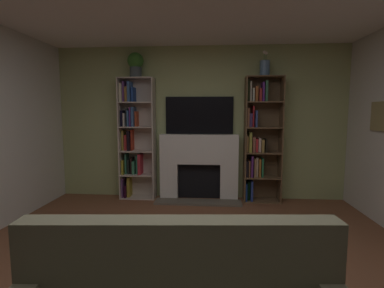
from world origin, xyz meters
name	(u,v)px	position (x,y,z in m)	size (l,w,h in m)	color
wall_back_accent	(199,123)	(0.00, 2.74, 1.27)	(4.94, 0.06, 2.55)	#A4AF74
fireplace	(199,165)	(0.00, 2.60, 0.57)	(1.40, 0.51, 1.09)	white
tv	(199,115)	(0.00, 2.68, 1.41)	(1.12, 0.06, 0.62)	black
bookshelf_left	(134,138)	(-1.10, 2.61, 1.03)	(0.59, 0.28, 2.03)	beige
bookshelf_right	(258,140)	(0.97, 2.59, 1.01)	(0.59, 0.32, 2.03)	brown
potted_plant	(136,64)	(-1.04, 2.56, 2.25)	(0.26, 0.26, 0.40)	#434E53
vase_with_flowers	(265,68)	(1.04, 2.56, 2.16)	(0.15, 0.15, 0.40)	#577BA4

